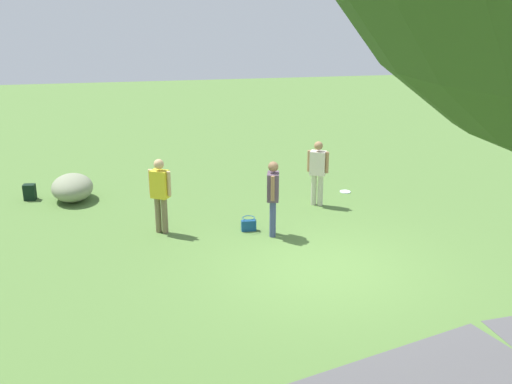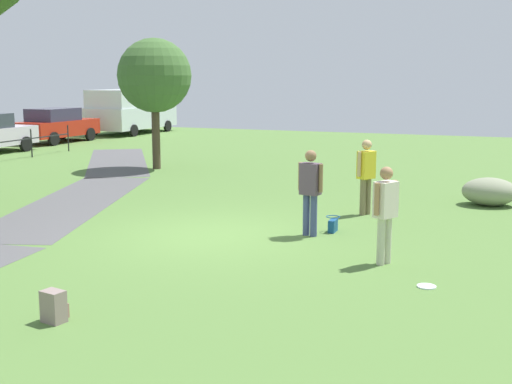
{
  "view_description": "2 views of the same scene",
  "coord_description": "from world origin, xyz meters",
  "px_view_note": "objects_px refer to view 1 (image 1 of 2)",
  "views": [
    {
      "loc": [
        3.09,
        10.26,
        5.15
      ],
      "look_at": [
        1.18,
        -0.77,
        1.34
      ],
      "focal_mm": 43.58,
      "sensor_mm": 36.0,
      "label": 1
    },
    {
      "loc": [
        -11.22,
        -5.32,
        2.99
      ],
      "look_at": [
        0.55,
        -0.71,
        0.79
      ],
      "focal_mm": 46.89,
      "sensor_mm": 36.0,
      "label": 2
    }
  ],
  "objects_px": {
    "passerby_on_path": "(318,169)",
    "backpack_by_boulder": "(30,192)",
    "woman_with_handbag": "(273,193)",
    "frisbee_on_grass": "(345,192)",
    "handbag_on_grass": "(249,225)",
    "lawn_boulder": "(72,188)",
    "man_near_boulder": "(160,191)"
  },
  "relations": [
    {
      "from": "lawn_boulder",
      "to": "man_near_boulder",
      "type": "relative_size",
      "value": 0.81
    },
    {
      "from": "frisbee_on_grass",
      "to": "lawn_boulder",
      "type": "bearing_deg",
      "value": -4.7
    },
    {
      "from": "backpack_by_boulder",
      "to": "frisbee_on_grass",
      "type": "xyz_separation_m",
      "value": [
        -7.88,
        0.78,
        -0.18
      ]
    },
    {
      "from": "lawn_boulder",
      "to": "backpack_by_boulder",
      "type": "height_order",
      "value": "lawn_boulder"
    },
    {
      "from": "passerby_on_path",
      "to": "frisbee_on_grass",
      "type": "relative_size",
      "value": 5.75
    },
    {
      "from": "woman_with_handbag",
      "to": "passerby_on_path",
      "type": "distance_m",
      "value": 2.19
    },
    {
      "from": "backpack_by_boulder",
      "to": "handbag_on_grass",
      "type": "bearing_deg",
      "value": 149.75
    },
    {
      "from": "passerby_on_path",
      "to": "frisbee_on_grass",
      "type": "bearing_deg",
      "value": -140.53
    },
    {
      "from": "man_near_boulder",
      "to": "backpack_by_boulder",
      "type": "bearing_deg",
      "value": -40.48
    },
    {
      "from": "backpack_by_boulder",
      "to": "frisbee_on_grass",
      "type": "height_order",
      "value": "backpack_by_boulder"
    },
    {
      "from": "lawn_boulder",
      "to": "frisbee_on_grass",
      "type": "height_order",
      "value": "lawn_boulder"
    },
    {
      "from": "frisbee_on_grass",
      "to": "handbag_on_grass",
      "type": "bearing_deg",
      "value": 36.87
    },
    {
      "from": "handbag_on_grass",
      "to": "backpack_by_boulder",
      "type": "xyz_separation_m",
      "value": [
        5.02,
        -2.93,
        0.05
      ]
    },
    {
      "from": "lawn_boulder",
      "to": "handbag_on_grass",
      "type": "height_order",
      "value": "lawn_boulder"
    },
    {
      "from": "woman_with_handbag",
      "to": "frisbee_on_grass",
      "type": "relative_size",
      "value": 5.93
    },
    {
      "from": "backpack_by_boulder",
      "to": "man_near_boulder",
      "type": "bearing_deg",
      "value": 139.52
    },
    {
      "from": "lawn_boulder",
      "to": "frisbee_on_grass",
      "type": "xyz_separation_m",
      "value": [
        -6.83,
        0.56,
        -0.32
      ]
    },
    {
      "from": "handbag_on_grass",
      "to": "backpack_by_boulder",
      "type": "height_order",
      "value": "backpack_by_boulder"
    },
    {
      "from": "handbag_on_grass",
      "to": "frisbee_on_grass",
      "type": "relative_size",
      "value": 1.16
    },
    {
      "from": "passerby_on_path",
      "to": "backpack_by_boulder",
      "type": "xyz_separation_m",
      "value": [
        6.91,
        -1.58,
        -0.72
      ]
    },
    {
      "from": "man_near_boulder",
      "to": "backpack_by_boulder",
      "type": "height_order",
      "value": "man_near_boulder"
    },
    {
      "from": "man_near_boulder",
      "to": "handbag_on_grass",
      "type": "bearing_deg",
      "value": 173.0
    },
    {
      "from": "woman_with_handbag",
      "to": "passerby_on_path",
      "type": "xyz_separation_m",
      "value": [
        -1.42,
        -1.67,
        -0.03
      ]
    },
    {
      "from": "man_near_boulder",
      "to": "passerby_on_path",
      "type": "bearing_deg",
      "value": -163.41
    },
    {
      "from": "woman_with_handbag",
      "to": "man_near_boulder",
      "type": "bearing_deg",
      "value": -13.45
    },
    {
      "from": "passerby_on_path",
      "to": "backpack_by_boulder",
      "type": "distance_m",
      "value": 7.12
    },
    {
      "from": "handbag_on_grass",
      "to": "frisbee_on_grass",
      "type": "bearing_deg",
      "value": -143.13
    },
    {
      "from": "woman_with_handbag",
      "to": "handbag_on_grass",
      "type": "bearing_deg",
      "value": -35.11
    },
    {
      "from": "passerby_on_path",
      "to": "handbag_on_grass",
      "type": "relative_size",
      "value": 4.94
    },
    {
      "from": "passerby_on_path",
      "to": "backpack_by_boulder",
      "type": "bearing_deg",
      "value": -12.91
    },
    {
      "from": "frisbee_on_grass",
      "to": "man_near_boulder",
      "type": "bearing_deg",
      "value": 22.13
    },
    {
      "from": "man_near_boulder",
      "to": "passerby_on_path",
      "type": "xyz_separation_m",
      "value": [
        -3.74,
        -1.12,
        -0.04
      ]
    }
  ]
}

